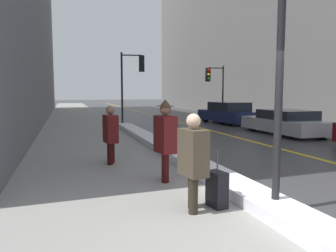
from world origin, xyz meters
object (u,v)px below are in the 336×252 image
Objects in this scene: traffic_light_far at (214,81)px; rolling_suitcase at (217,190)px; parked_car_navy at (228,113)px; pedestrian_in_glasses at (165,137)px; lamp_post at (281,27)px; parked_car_silver at (285,122)px; pedestrian_trailing at (193,158)px; pedestrian_with_shoulder_bag at (110,132)px; traffic_light_near at (134,73)px.

rolling_suitcase is at bearing 66.52° from traffic_light_far.
pedestrian_in_glasses is at bearing 141.45° from parked_car_navy.
lamp_post reaches higher than rolling_suitcase.
parked_car_navy reaches higher than parked_car_silver.
traffic_light_far is 15.66m from pedestrian_in_glasses.
pedestrian_trailing is at bearing 161.48° from lamp_post.
pedestrian_with_shoulder_bag is (-8.42, -11.58, -1.78)m from traffic_light_far.
traffic_light_near is 11.88m from pedestrian_in_glasses.
traffic_light_far is 0.81× the size of parked_car_navy.
pedestrian_with_shoulder_bag is at bearing -171.10° from rolling_suitcase.
pedestrian_trailing is 1.64× the size of rolling_suitcase.
parked_car_silver is 10.46m from rolling_suitcase.
traffic_light_far reaches higher than pedestrian_in_glasses.
traffic_light_near is at bearing 20.79° from traffic_light_far.
traffic_light_near is at bearing 162.82° from pedestrian_in_glasses.
pedestrian_trailing is 1.02× the size of pedestrian_with_shoulder_bag.
pedestrian_with_shoulder_bag is 12.47m from parked_car_navy.
pedestrian_in_glasses is at bearing 128.46° from parked_car_silver.
pedestrian_trailing reaches higher than parked_car_navy.
pedestrian_with_shoulder_bag reaches higher than parked_car_navy.
pedestrian_trailing is at bearing -93.09° from rolling_suitcase.
parked_car_navy is (6.32, 13.54, -2.23)m from lamp_post.
traffic_light_near is 6.19m from traffic_light_far.
traffic_light_far is 8.01m from parked_car_silver.
rolling_suitcase is at bearing 86.91° from pedestrian_trailing.
lamp_post is 2.70m from rolling_suitcase.
pedestrian_with_shoulder_bag is at bearing -177.42° from pedestrian_trailing.
pedestrian_with_shoulder_bag is at bearing -165.52° from pedestrian_in_glasses.
rolling_suitcase is (0.44, 0.04, -0.56)m from pedestrian_trailing.
pedestrian_in_glasses is 0.38× the size of parked_car_navy.
traffic_light_far is 0.82× the size of parked_car_silver.
traffic_light_near is 1.12× the size of traffic_light_far.
traffic_light_far is (6.42, 15.85, -0.21)m from lamp_post.
pedestrian_with_shoulder_bag is at bearing -95.90° from traffic_light_near.
parked_car_navy is (-0.01, 5.42, 0.08)m from parked_car_silver.
pedestrian_trailing is (-1.23, 0.41, -1.98)m from lamp_post.
lamp_post reaches higher than traffic_light_near.
lamp_post is 3.13m from pedestrian_in_glasses.
pedestrian_in_glasses is 1.14× the size of pedestrian_with_shoulder_bag.
rolling_suitcase is (0.34, -1.77, -0.65)m from pedestrian_in_glasses.
rolling_suitcase is (-7.11, -13.09, -0.31)m from parked_car_navy.
pedestrian_in_glasses is (-1.13, 2.23, -1.89)m from lamp_post.
rolling_suitcase is at bearing 146.29° from parked_car_navy.
pedestrian_in_glasses is (0.10, 1.82, 0.09)m from pedestrian_trailing.
rolling_suitcase is (-0.79, 0.46, -2.54)m from lamp_post.
traffic_light_near is 8.44m from parked_car_silver.
pedestrian_in_glasses is 1.92m from rolling_suitcase.
pedestrian_trailing is 15.15m from parked_car_navy.
pedestrian_with_shoulder_bag is (-2.01, 4.27, -2.00)m from lamp_post.
pedestrian_in_glasses is at bearing 168.03° from pedestrian_trailing.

